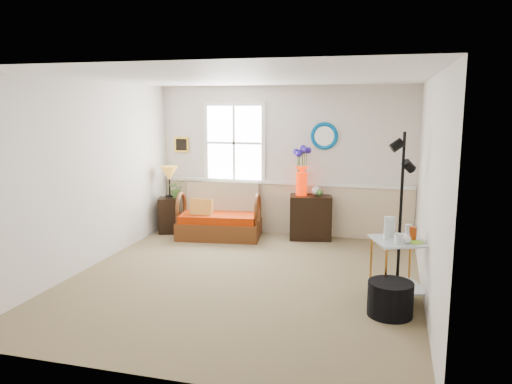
% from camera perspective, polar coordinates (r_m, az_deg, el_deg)
% --- Properties ---
extents(floor, '(4.50, 5.00, 0.01)m').
position_cam_1_polar(floor, '(6.68, -1.46, -9.95)').
color(floor, olive).
rests_on(floor, ground).
extents(ceiling, '(4.50, 5.00, 0.01)m').
position_cam_1_polar(ceiling, '(6.29, -1.56, 12.92)').
color(ceiling, white).
rests_on(ceiling, walls).
extents(walls, '(4.51, 5.01, 2.60)m').
position_cam_1_polar(walls, '(6.36, -1.51, 1.13)').
color(walls, silver).
rests_on(walls, floor).
extents(wainscot, '(4.46, 0.02, 0.90)m').
position_cam_1_polar(wainscot, '(8.87, 3.12, -1.92)').
color(wainscot, '#C8B08B').
rests_on(wainscot, walls).
extents(chair_rail, '(4.46, 0.04, 0.06)m').
position_cam_1_polar(chair_rail, '(8.78, 3.14, 1.07)').
color(chair_rail, white).
rests_on(chair_rail, walls).
extents(window, '(1.14, 0.06, 1.44)m').
position_cam_1_polar(window, '(8.93, -2.50, 5.62)').
color(window, white).
rests_on(window, walls).
extents(picture, '(0.28, 0.03, 0.28)m').
position_cam_1_polar(picture, '(9.31, -8.50, 5.39)').
color(picture, gold).
rests_on(picture, walls).
extents(mirror, '(0.47, 0.07, 0.47)m').
position_cam_1_polar(mirror, '(8.58, 7.81, 6.36)').
color(mirror, '#0074BF').
rests_on(mirror, walls).
extents(loveseat, '(1.49, 0.98, 0.91)m').
position_cam_1_polar(loveseat, '(8.61, -4.22, -2.26)').
color(loveseat, brown).
rests_on(loveseat, floor).
extents(throw_pillow, '(0.39, 0.10, 0.39)m').
position_cam_1_polar(throw_pillow, '(8.56, -6.28, -2.10)').
color(throw_pillow, orange).
rests_on(throw_pillow, loveseat).
extents(lamp_stand, '(0.46, 0.46, 0.63)m').
position_cam_1_polar(lamp_stand, '(9.10, -9.87, -2.62)').
color(lamp_stand, black).
rests_on(lamp_stand, floor).
extents(table_lamp, '(0.37, 0.37, 0.57)m').
position_cam_1_polar(table_lamp, '(8.98, -9.86, 1.11)').
color(table_lamp, gold).
rests_on(table_lamp, lamp_stand).
extents(potted_plant, '(0.42, 0.43, 0.25)m').
position_cam_1_polar(potted_plant, '(9.01, -9.05, 0.17)').
color(potted_plant, '#416E2C').
rests_on(potted_plant, lamp_stand).
extents(cabinet, '(0.77, 0.57, 0.75)m').
position_cam_1_polar(cabinet, '(8.59, 6.25, -2.88)').
color(cabinet, black).
rests_on(cabinet, floor).
extents(flower_vase, '(0.33, 0.33, 0.82)m').
position_cam_1_polar(flower_vase, '(8.48, 5.24, 2.38)').
color(flower_vase, '#EE2100').
rests_on(flower_vase, cabinet).
extents(side_table, '(0.75, 0.75, 0.73)m').
position_cam_1_polar(side_table, '(6.13, 15.94, -8.59)').
color(side_table, '#A0611E').
rests_on(side_table, floor).
extents(tabletop_items, '(0.62, 0.62, 0.26)m').
position_cam_1_polar(tabletop_items, '(6.01, 16.40, -4.04)').
color(tabletop_items, silver).
rests_on(tabletop_items, side_table).
extents(floor_lamp, '(0.35, 0.35, 1.95)m').
position_cam_1_polar(floor_lamp, '(6.57, 16.22, -1.86)').
color(floor_lamp, black).
rests_on(floor_lamp, floor).
extents(ottoman, '(0.58, 0.58, 0.38)m').
position_cam_1_polar(ottoman, '(5.74, 15.09, -11.69)').
color(ottoman, black).
rests_on(ottoman, floor).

